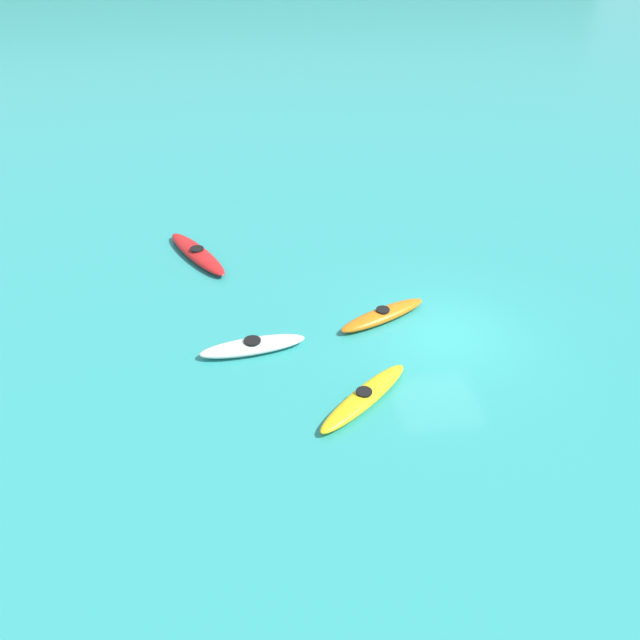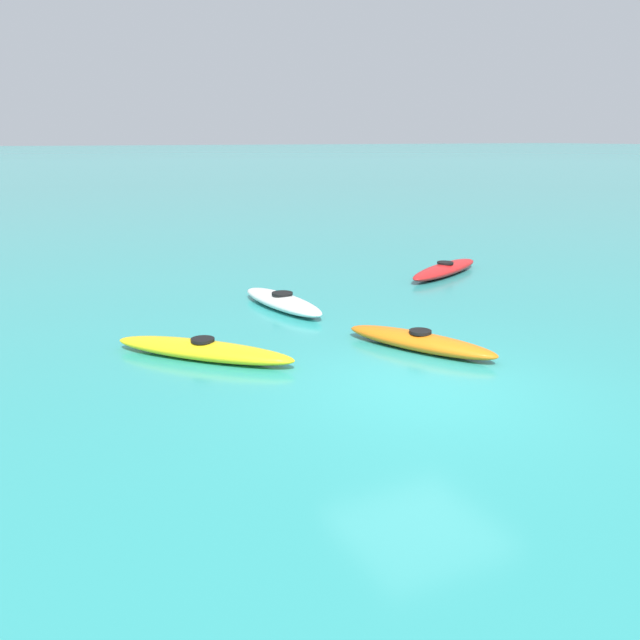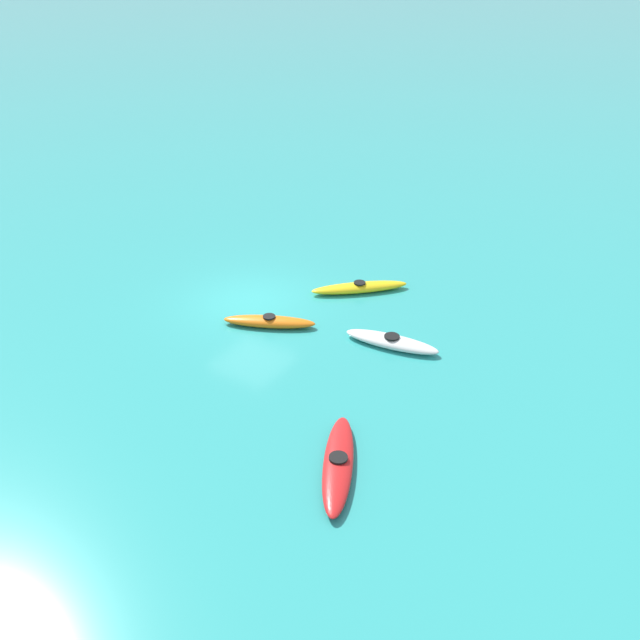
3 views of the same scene
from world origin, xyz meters
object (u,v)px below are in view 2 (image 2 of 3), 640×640
kayak_red (445,269)px  kayak_white (282,302)px  kayak_orange (420,341)px  kayak_yellow (203,350)px

kayak_red → kayak_white: (1.42, -5.52, 0.00)m
kayak_orange → kayak_yellow: (-1.26, -3.62, -0.00)m
kayak_white → kayak_red: bearing=104.4°
kayak_yellow → kayak_white: bearing=134.7°
kayak_red → kayak_yellow: bearing=-63.7°
kayak_orange → kayak_red: size_ratio=0.86×
kayak_red → kayak_white: bearing=-75.6°
kayak_red → kayak_orange: bearing=-40.6°
kayak_yellow → kayak_white: same height
kayak_yellow → kayak_white: (-2.59, 2.62, 0.00)m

